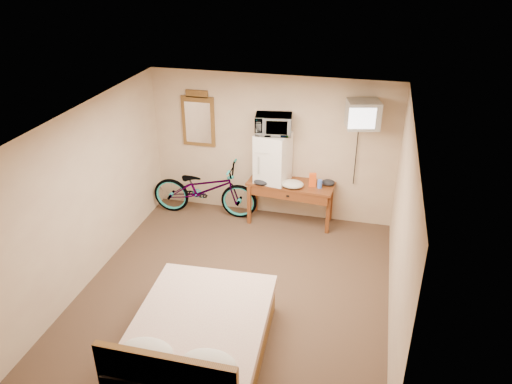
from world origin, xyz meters
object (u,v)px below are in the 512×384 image
at_px(mini_fridge, 273,158).
at_px(blue_cup, 320,184).
at_px(bed, 198,339).
at_px(microwave, 273,124).
at_px(wall_mirror, 198,119).
at_px(bicycle, 205,189).
at_px(desk, 290,190).
at_px(crt_television, 363,114).

height_order(mini_fridge, blue_cup, mini_fridge).
xyz_separation_m(mini_fridge, bed, (-0.13, -3.42, -0.88)).
relative_size(microwave, wall_mirror, 0.59).
bearing_deg(mini_fridge, microwave, 56.27).
bearing_deg(bed, bicycle, 107.75).
height_order(desk, mini_fridge, mini_fridge).
bearing_deg(desk, bicycle, -178.17).
distance_m(blue_cup, bicycle, 2.04).
height_order(blue_cup, wall_mirror, wall_mirror).
relative_size(bicycle, bed, 0.91).
bearing_deg(desk, blue_cup, -4.39).
bearing_deg(desk, crt_television, 1.25).
xyz_separation_m(mini_fridge, bicycle, (-1.20, -0.10, -0.68)).
xyz_separation_m(crt_television, wall_mirror, (-2.76, 0.25, -0.39)).
distance_m(mini_fridge, crt_television, 1.64).
bearing_deg(wall_mirror, blue_cup, -8.15).
xyz_separation_m(microwave, wall_mirror, (-1.37, 0.23, -0.10)).
relative_size(mini_fridge, wall_mirror, 0.85).
height_order(desk, crt_television, crt_television).
height_order(crt_television, bicycle, crt_television).
distance_m(mini_fridge, microwave, 0.58).
bearing_deg(mini_fridge, desk, -8.60).
bearing_deg(bed, crt_television, 65.80).
bearing_deg(mini_fridge, blue_cup, -6.06).
bearing_deg(mini_fridge, bed, -92.23).
bearing_deg(blue_cup, bed, -105.85).
bearing_deg(microwave, desk, -17.67).
height_order(microwave, bed, microwave).
distance_m(bicycle, bed, 3.50).
height_order(desk, wall_mirror, wall_mirror).
distance_m(microwave, blue_cup, 1.24).
bearing_deg(blue_cup, microwave, 173.93).
distance_m(mini_fridge, blue_cup, 0.89).
height_order(microwave, crt_television, crt_television).
xyz_separation_m(mini_fridge, crt_television, (1.39, -0.03, 0.87)).
xyz_separation_m(desk, microwave, (-0.32, 0.05, 1.12)).
relative_size(mini_fridge, bicycle, 0.45).
height_order(blue_cup, bed, bed).
height_order(mini_fridge, crt_television, crt_television).
xyz_separation_m(desk, bicycle, (-1.52, -0.05, -0.14)).
bearing_deg(desk, mini_fridge, 171.40).
xyz_separation_m(mini_fridge, wall_mirror, (-1.37, 0.23, 0.48)).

